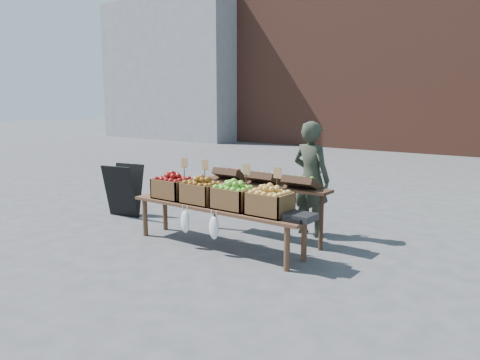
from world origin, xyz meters
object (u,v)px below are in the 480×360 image
Objects in this scene: weighing_scale at (300,217)px; display_bench at (218,227)px; crate_green_apples at (270,204)px; back_table at (264,203)px; crate_red_apples at (234,198)px; chalkboard_sign at (124,190)px; crate_golden_apples at (173,189)px; crate_russet_pears at (202,193)px; vendor at (311,179)px.

display_bench is at bearing 180.00° from weighing_scale.
weighing_scale is (0.43, 0.00, -0.10)m from crate_green_apples.
crate_red_apples is at bearing -88.83° from back_table.
back_table is at bearing -3.90° from chalkboard_sign.
chalkboard_sign is 0.33× the size of display_bench.
chalkboard_sign is 3.25m from crate_green_apples.
display_bench is 0.93m from crate_golden_apples.
crate_russet_pears is at bearing -21.46° from chalkboard_sign.
crate_russet_pears is 1.47× the size of weighing_scale.
display_bench is (-0.69, -1.29, -0.55)m from vendor.
crate_golden_apples is 2.08m from weighing_scale.
display_bench is 5.40× the size of crate_golden_apples.
back_table reaches higher than chalkboard_sign.
crate_green_apples is at bearing 0.00° from display_bench.
chalkboard_sign is 1.79× the size of crate_green_apples.
display_bench is 5.40× the size of crate_green_apples.
chalkboard_sign is at bearing -172.86° from back_table.
crate_green_apples is (0.13, -1.29, -0.12)m from vendor.
chalkboard_sign reaches higher than display_bench.
crate_golden_apples is at bearing 180.00° from crate_russet_pears.
weighing_scale is at bearing 0.00° from display_bench.
back_table is 4.20× the size of crate_green_apples.
back_table is 6.18× the size of weighing_scale.
weighing_scale is at bearing 0.00° from crate_russet_pears.
crate_red_apples is at bearing 0.00° from display_bench.
crate_green_apples is (1.10, 0.00, 0.00)m from crate_russet_pears.
vendor is 1.86× the size of chalkboard_sign.
crate_golden_apples and crate_red_apples have the same top height.
crate_golden_apples is at bearing 180.00° from crate_green_apples.
display_bench is 5.40× the size of crate_red_apples.
chalkboard_sign is 2.16m from crate_russet_pears.
crate_golden_apples is (1.56, -0.39, 0.26)m from chalkboard_sign.
chalkboard_sign is 1.79× the size of crate_russet_pears.
crate_red_apples is at bearing 0.00° from crate_russet_pears.
chalkboard_sign is 2.70m from crate_red_apples.
weighing_scale is at bearing -17.13° from chalkboard_sign.
vendor reaches higher than crate_golden_apples.
back_table is at bearing 61.16° from vendor.
back_table is at bearing 70.12° from display_bench.
vendor is at bearing 5.25° from chalkboard_sign.
crate_golden_apples is 1.00× the size of crate_red_apples.
back_table is 0.92m from crate_russet_pears.
crate_russet_pears is at bearing 180.00° from crate_green_apples.
crate_green_apples is at bearing 0.00° from crate_golden_apples.
chalkboard_sign reaches higher than crate_golden_apples.
crate_golden_apples is 1.00× the size of crate_green_apples.
chalkboard_sign is at bearing 173.11° from crate_green_apples.
chalkboard_sign is at bearing 169.58° from crate_russet_pears.
vendor reaches higher than back_table.
crate_red_apples is at bearing -19.34° from chalkboard_sign.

